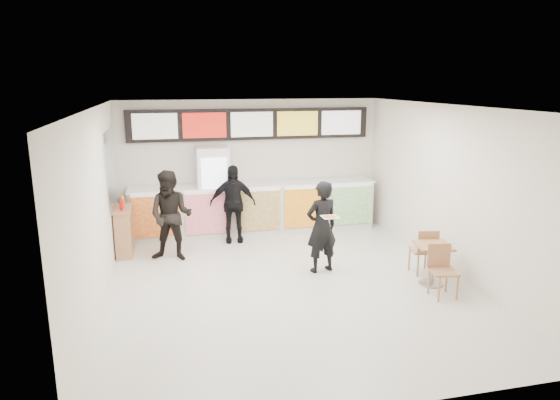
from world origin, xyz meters
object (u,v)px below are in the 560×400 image
object	(u,v)px
drinks_fridge	(213,192)
customer_mid	(233,204)
customer_left	(171,216)
cafe_table	(433,257)
service_counter	(255,208)
customer_main	(322,227)
condiment_ledge	(124,230)

from	to	relation	value
drinks_fridge	customer_mid	xyz separation A→B (m)	(0.35, -0.56, -0.16)
customer_left	cafe_table	bearing A→B (deg)	-9.13
service_counter	drinks_fridge	world-z (taller)	drinks_fridge
customer_main	customer_left	xyz separation A→B (m)	(-2.63, 1.24, 0.04)
customer_main	cafe_table	size ratio (longest dim) A/B	1.13
drinks_fridge	customer_mid	distance (m)	0.68
service_counter	customer_mid	xyz separation A→B (m)	(-0.58, -0.54, 0.27)
customer_main	customer_left	world-z (taller)	customer_left
cafe_table	customer_main	bearing A→B (deg)	158.92
condiment_ledge	drinks_fridge	bearing A→B (deg)	25.10
customer_mid	cafe_table	distance (m)	4.33
service_counter	customer_left	distance (m)	2.38
drinks_fridge	service_counter	bearing A→B (deg)	-0.99
customer_left	cafe_table	world-z (taller)	customer_left
service_counter	condiment_ledge	size ratio (longest dim) A/B	4.86
service_counter	customer_mid	distance (m)	0.84
drinks_fridge	condiment_ledge	distance (m)	2.14
customer_main	condiment_ledge	size ratio (longest dim) A/B	1.47
customer_main	service_counter	bearing A→B (deg)	-87.50
service_counter	cafe_table	world-z (taller)	service_counter
drinks_fridge	customer_main	distance (m)	3.16
service_counter	drinks_fridge	size ratio (longest dim) A/B	2.78
customer_main	customer_left	distance (m)	2.91
drinks_fridge	condiment_ledge	world-z (taller)	drinks_fridge
service_counter	customer_mid	size ratio (longest dim) A/B	3.31
customer_left	condiment_ledge	size ratio (longest dim) A/B	1.54
customer_left	condiment_ledge	xyz separation A→B (m)	(-0.93, 0.55, -0.39)
drinks_fridge	cafe_table	xyz separation A→B (m)	(3.33, -3.68, -0.51)
service_counter	condiment_ledge	xyz separation A→B (m)	(-2.82, -0.87, -0.08)
drinks_fridge	customer_mid	world-z (taller)	drinks_fridge
drinks_fridge	customer_left	world-z (taller)	drinks_fridge
condiment_ledge	customer_main	bearing A→B (deg)	-26.76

